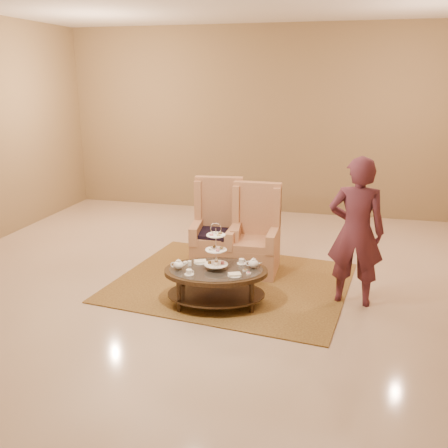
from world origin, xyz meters
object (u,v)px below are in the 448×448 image
(tea_table, at_px, (216,276))
(person, at_px, (356,232))
(armchair_left, at_px, (217,237))
(armchair_right, at_px, (254,243))

(tea_table, distance_m, person, 1.68)
(armchair_left, height_order, person, person)
(tea_table, bearing_deg, armchair_left, 91.77)
(tea_table, distance_m, armchair_right, 1.19)
(armchair_left, distance_m, armchair_right, 0.55)
(person, bearing_deg, armchair_left, -21.02)
(armchair_left, height_order, armchair_right, armchair_left)
(tea_table, bearing_deg, person, 4.10)
(armchair_right, xyz_separation_m, person, (1.30, -0.72, 0.47))
(armchair_right, bearing_deg, tea_table, -101.71)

